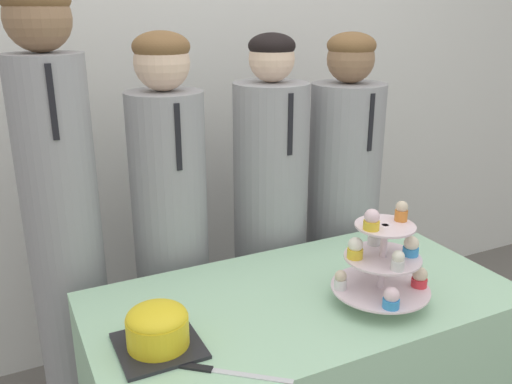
{
  "coord_description": "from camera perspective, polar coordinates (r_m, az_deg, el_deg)",
  "views": [
    {
      "loc": [
        -0.77,
        -0.91,
        1.53
      ],
      "look_at": [
        -0.15,
        0.37,
        1.05
      ],
      "focal_mm": 38.0,
      "sensor_mm": 36.0,
      "label": 1
    }
  ],
  "objects": [
    {
      "name": "cupcake_stand",
      "position": [
        1.63,
        13.19,
        -7.08
      ],
      "size": [
        0.29,
        0.29,
        0.31
      ],
      "color": "silver",
      "rests_on": "table"
    },
    {
      "name": "student_0",
      "position": [
        1.92,
        -19.48,
        -4.53
      ],
      "size": [
        0.24,
        0.25,
        1.61
      ],
      "color": "#939399",
      "rests_on": "ground_plane"
    },
    {
      "name": "wall_back",
      "position": [
        2.44,
        -7.8,
        14.32
      ],
      "size": [
        9.0,
        0.06,
        2.7
      ],
      "color": "silver",
      "rests_on": "ground_plane"
    },
    {
      "name": "round_cake",
      "position": [
        1.44,
        -10.33,
        -13.87
      ],
      "size": [
        0.21,
        0.21,
        0.12
      ],
      "color": "#232328",
      "rests_on": "table"
    },
    {
      "name": "cake_knife",
      "position": [
        1.38,
        -4.28,
        -18.25
      ],
      "size": [
        0.23,
        0.19,
        0.01
      ],
      "rotation": [
        0.0,
        0.0,
        -0.68
      ],
      "color": "silver",
      "rests_on": "table"
    },
    {
      "name": "student_1",
      "position": [
        2.03,
        -8.85,
        -5.44
      ],
      "size": [
        0.27,
        0.27,
        1.47
      ],
      "color": "#939399",
      "rests_on": "ground_plane"
    },
    {
      "name": "student_3",
      "position": [
        2.35,
        9.05,
        -2.58
      ],
      "size": [
        0.3,
        0.3,
        1.45
      ],
      "color": "#939399",
      "rests_on": "ground_plane"
    },
    {
      "name": "student_2",
      "position": [
        2.18,
        1.5,
        -4.12
      ],
      "size": [
        0.29,
        0.29,
        1.45
      ],
      "color": "#939399",
      "rests_on": "ground_plane"
    }
  ]
}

